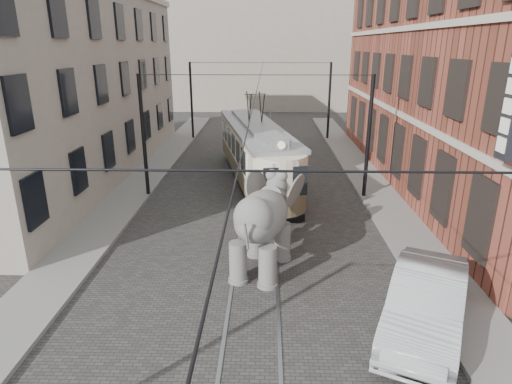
{
  "coord_description": "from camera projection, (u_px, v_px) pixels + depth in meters",
  "views": [
    {
      "loc": [
        0.35,
        -14.65,
        7.28
      ],
      "look_at": [
        -0.03,
        0.63,
        2.1
      ],
      "focal_mm": 30.65,
      "sensor_mm": 36.0,
      "label": 1
    }
  ],
  "objects": [
    {
      "name": "tram",
      "position": [
        255.0,
        139.0,
        23.49
      ],
      "size": [
        4.99,
        12.52,
        4.87
      ],
      "primitive_type": null,
      "rotation": [
        0.0,
        0.0,
        0.21
      ],
      "color": "beige",
      "rests_on": "ground"
    },
    {
      "name": "stucco_building",
      "position": [
        64.0,
        87.0,
        24.34
      ],
      "size": [
        7.0,
        24.0,
        10.0
      ],
      "primitive_type": "cube",
      "color": "gray",
      "rests_on": "ground"
    },
    {
      "name": "tram_rails",
      "position": [
        256.0,
        251.0,
        16.21
      ],
      "size": [
        1.54,
        80.0,
        0.02
      ],
      "primitive_type": null,
      "color": "slate",
      "rests_on": "ground"
    },
    {
      "name": "parked_car",
      "position": [
        426.0,
        303.0,
        11.45
      ],
      "size": [
        3.77,
        5.41,
        1.69
      ],
      "primitive_type": "imported",
      "rotation": [
        0.0,
        0.0,
        -0.43
      ],
      "color": "#9FA0A4",
      "rests_on": "ground"
    },
    {
      "name": "elephant",
      "position": [
        261.0,
        228.0,
        14.39
      ],
      "size": [
        3.99,
        5.54,
        3.05
      ],
      "primitive_type": null,
      "rotation": [
        0.0,
        0.0,
        -0.27
      ],
      "color": "#5E5C57",
      "rests_on": "ground"
    },
    {
      "name": "ground",
      "position": [
        256.0,
        251.0,
        16.22
      ],
      "size": [
        120.0,
        120.0,
        0.0
      ],
      "primitive_type": "plane",
      "color": "#3B3937"
    },
    {
      "name": "catenary",
      "position": [
        255.0,
        143.0,
        19.99
      ],
      "size": [
        11.0,
        30.2,
        6.0
      ],
      "primitive_type": null,
      "color": "black",
      "rests_on": "ground"
    },
    {
      "name": "distant_block",
      "position": [
        265.0,
        47.0,
        51.84
      ],
      "size": [
        28.0,
        10.0,
        14.0
      ],
      "primitive_type": "cube",
      "color": "gray",
      "rests_on": "ground"
    },
    {
      "name": "sidewalk_right",
      "position": [
        419.0,
        251.0,
        16.05
      ],
      "size": [
        2.0,
        60.0,
        0.15
      ],
      "primitive_type": "cube",
      "color": "slate",
      "rests_on": "ground"
    },
    {
      "name": "brick_building",
      "position": [
        473.0,
        70.0,
        22.55
      ],
      "size": [
        8.0,
        26.0,
        12.0
      ],
      "primitive_type": "cube",
      "color": "brown",
      "rests_on": "ground"
    },
    {
      "name": "sidewalk_left",
      "position": [
        83.0,
        247.0,
        16.35
      ],
      "size": [
        2.0,
        60.0,
        0.15
      ],
      "primitive_type": "cube",
      "color": "slate",
      "rests_on": "ground"
    }
  ]
}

